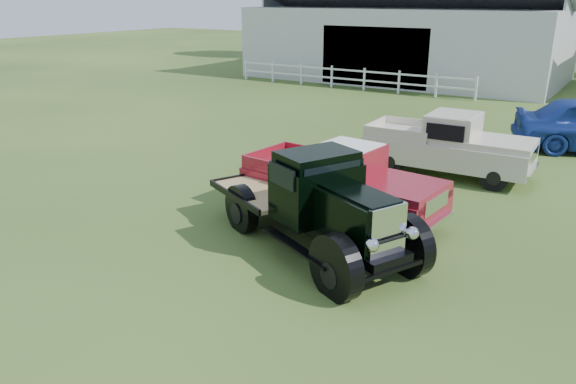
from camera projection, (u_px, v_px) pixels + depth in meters
The scene contains 6 objects.
ground at pixel (247, 257), 11.16m from camera, with size 120.00×120.00×0.00m, color #34471C.
shed_left at pixel (408, 31), 34.42m from camera, with size 18.80×10.20×5.60m, color #B1B1AD, non-canonical shape.
fence_rail at pixel (348, 78), 30.90m from camera, with size 14.20×0.16×1.20m, color white, non-canonical shape.
vintage_flatbed at pixel (313, 200), 11.26m from camera, with size 5.21×2.06×2.06m, color black, non-canonical shape.
red_pickup at pixel (341, 182), 12.82m from camera, with size 4.84×1.86×1.76m, color maroon, non-canonical shape.
white_pickup at pixel (448, 145), 16.00m from camera, with size 4.78×1.85×1.76m, color beige, non-canonical shape.
Camera 1 is at (6.16, -8.04, 4.92)m, focal length 35.00 mm.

